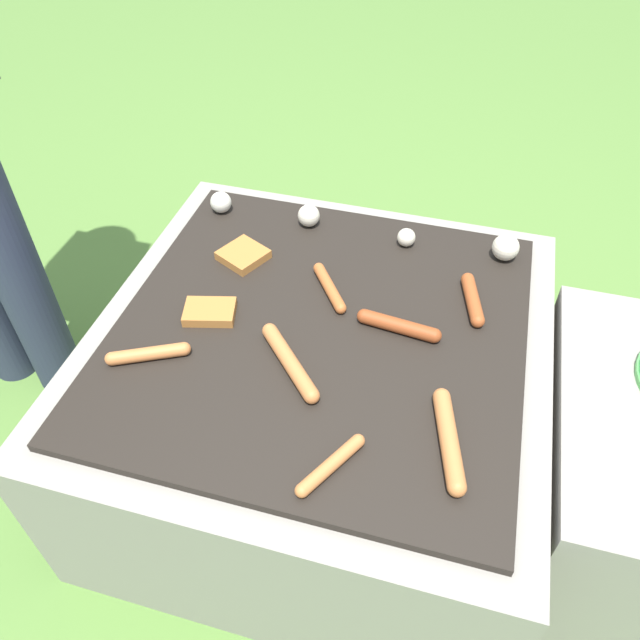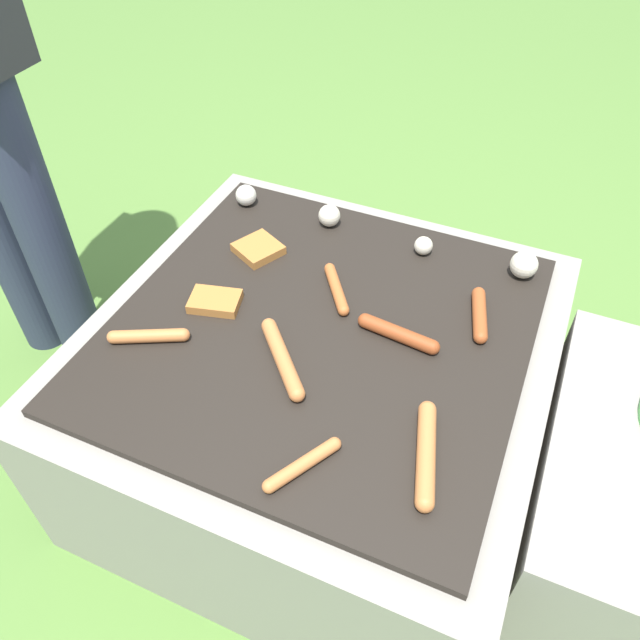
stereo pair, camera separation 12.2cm
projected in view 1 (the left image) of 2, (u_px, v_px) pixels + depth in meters
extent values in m
plane|color=#567F38|center=(320.00, 455.00, 1.56)|extent=(14.00, 14.00, 0.00)
cube|color=gray|center=(320.00, 401.00, 1.40)|extent=(0.90, 0.90, 0.44)
cube|color=black|center=(320.00, 330.00, 1.24)|extent=(0.80, 0.80, 0.02)
cylinder|color=#2D334C|center=(13.00, 263.00, 1.45)|extent=(0.12, 0.12, 0.82)
cylinder|color=#C6753D|center=(290.00, 362.00, 1.15)|extent=(0.14, 0.15, 0.03)
sphere|color=#C6753D|center=(312.00, 396.00, 1.10)|extent=(0.03, 0.03, 0.03)
sphere|color=#C6753D|center=(270.00, 331.00, 1.21)|extent=(0.03, 0.03, 0.03)
cylinder|color=#C6753D|center=(449.00, 439.00, 1.03)|extent=(0.08, 0.18, 0.03)
sphere|color=#C6753D|center=(442.00, 397.00, 1.09)|extent=(0.03, 0.03, 0.03)
sphere|color=#C6753D|center=(457.00, 487.00, 0.97)|extent=(0.03, 0.03, 0.03)
cylinder|color=#B7602D|center=(329.00, 287.00, 1.30)|extent=(0.10, 0.12, 0.02)
sphere|color=#B7602D|center=(319.00, 268.00, 1.35)|extent=(0.02, 0.02, 0.02)
sphere|color=#B7602D|center=(341.00, 308.00, 1.26)|extent=(0.02, 0.02, 0.02)
cylinder|color=#A34C23|center=(473.00, 299.00, 1.27)|extent=(0.06, 0.13, 0.03)
sphere|color=#A34C23|center=(478.00, 321.00, 1.23)|extent=(0.03, 0.03, 0.03)
sphere|color=#A34C23|center=(468.00, 279.00, 1.32)|extent=(0.03, 0.03, 0.03)
cylinder|color=#C6753D|center=(331.00, 465.00, 1.00)|extent=(0.08, 0.12, 0.02)
sphere|color=#C6753D|center=(358.00, 441.00, 1.03)|extent=(0.02, 0.02, 0.02)
sphere|color=#C6753D|center=(302.00, 491.00, 0.97)|extent=(0.02, 0.02, 0.02)
cylinder|color=#C6753D|center=(148.00, 354.00, 1.17)|extent=(0.13, 0.08, 0.03)
sphere|color=#C6753D|center=(112.00, 359.00, 1.16)|extent=(0.03, 0.03, 0.03)
sphere|color=#C6753D|center=(184.00, 349.00, 1.18)|extent=(0.03, 0.03, 0.03)
cylinder|color=#93421E|center=(399.00, 326.00, 1.22)|extent=(0.15, 0.04, 0.03)
sphere|color=#93421E|center=(434.00, 336.00, 1.20)|extent=(0.03, 0.03, 0.03)
sphere|color=#93421E|center=(364.00, 316.00, 1.24)|extent=(0.03, 0.03, 0.03)
cube|color=#B27033|center=(243.00, 255.00, 1.38)|extent=(0.12, 0.12, 0.02)
cube|color=#B27033|center=(210.00, 312.00, 1.25)|extent=(0.12, 0.09, 0.02)
sphere|color=silver|center=(221.00, 202.00, 1.50)|extent=(0.05, 0.05, 0.05)
sphere|color=beige|center=(309.00, 216.00, 1.46)|extent=(0.05, 0.05, 0.05)
sphere|color=beige|center=(406.00, 237.00, 1.41)|extent=(0.04, 0.04, 0.04)
sphere|color=beige|center=(506.00, 247.00, 1.37)|extent=(0.06, 0.06, 0.06)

